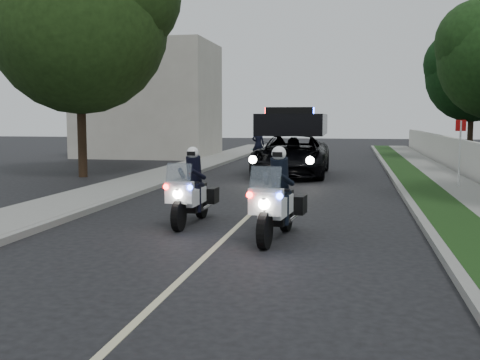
% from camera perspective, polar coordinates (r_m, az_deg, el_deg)
% --- Properties ---
extents(ground, '(120.00, 120.00, 0.00)m').
position_cam_1_polar(ground, '(9.15, -5.29, -9.27)').
color(ground, black).
rests_on(ground, ground).
extents(curb_right, '(0.20, 60.00, 0.15)m').
position_cam_1_polar(curb_right, '(18.68, 15.86, -1.31)').
color(curb_right, gray).
rests_on(curb_right, ground).
extents(grass_verge, '(1.20, 60.00, 0.16)m').
position_cam_1_polar(grass_verge, '(18.75, 17.99, -1.34)').
color(grass_verge, '#193814').
rests_on(grass_verge, ground).
extents(sidewalk_right, '(1.40, 60.00, 0.16)m').
position_cam_1_polar(sidewalk_right, '(18.95, 21.89, -1.40)').
color(sidewalk_right, gray).
rests_on(sidewalk_right, ground).
extents(curb_left, '(0.20, 60.00, 0.15)m').
position_cam_1_polar(curb_left, '(19.74, -8.59, -0.75)').
color(curb_left, gray).
rests_on(curb_left, ground).
extents(sidewalk_left, '(2.00, 60.00, 0.16)m').
position_cam_1_polar(sidewalk_left, '(20.13, -11.54, -0.66)').
color(sidewalk_left, gray).
rests_on(sidewalk_left, ground).
extents(building_far, '(8.00, 6.00, 7.00)m').
position_cam_1_polar(building_far, '(36.67, -9.00, 7.77)').
color(building_far, '#A8A396').
rests_on(building_far, ground).
extents(lane_marking, '(0.12, 50.00, 0.01)m').
position_cam_1_polar(lane_marking, '(18.78, 3.29, -1.26)').
color(lane_marking, '#BFB78C').
rests_on(lane_marking, ground).
extents(police_moto_left, '(0.80, 2.11, 1.78)m').
position_cam_1_polar(police_moto_left, '(13.35, -4.81, -4.34)').
color(police_moto_left, white).
rests_on(police_moto_left, ground).
extents(police_moto_right, '(1.00, 2.27, 1.87)m').
position_cam_1_polar(police_moto_right, '(11.69, 3.62, -5.84)').
color(police_moto_right, white).
rests_on(police_moto_right, ground).
extents(police_suv, '(2.93, 6.28, 3.05)m').
position_cam_1_polar(police_suv, '(24.40, 5.13, 0.43)').
color(police_suv, black).
rests_on(police_suv, ground).
extents(bicycle, '(0.69, 1.70, 0.87)m').
position_cam_1_polar(bicycle, '(29.50, 1.80, 1.45)').
color(bicycle, black).
rests_on(bicycle, ground).
extents(cyclist, '(0.65, 0.45, 1.75)m').
position_cam_1_polar(cyclist, '(29.50, 1.80, 1.45)').
color(cyclist, black).
rests_on(cyclist, ground).
extents(sign_post, '(0.49, 0.49, 2.44)m').
position_cam_1_polar(sign_post, '(20.62, 20.72, -0.99)').
color(sign_post, '#A90C20').
rests_on(sign_post, ground).
extents(tree_right_e, '(6.64, 6.64, 9.95)m').
position_cam_1_polar(tree_right_e, '(40.71, 21.68, 2.32)').
color(tree_right_e, black).
rests_on(tree_right_e, ground).
extents(tree_left_near, '(8.60, 8.60, 11.90)m').
position_cam_1_polar(tree_left_near, '(24.62, -15.21, 0.29)').
color(tree_left_near, '#1F3B13').
rests_on(tree_left_near, ground).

